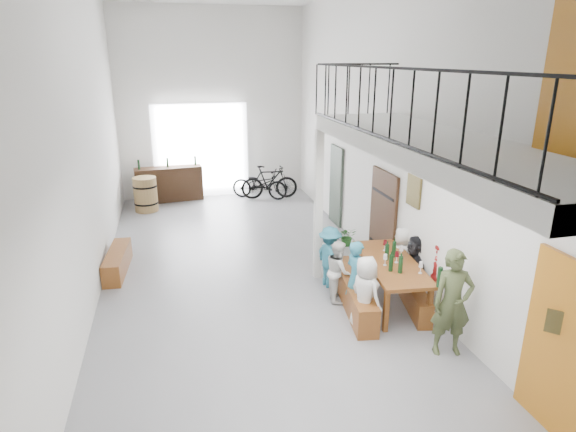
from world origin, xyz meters
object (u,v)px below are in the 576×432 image
object	(u,v)px
bench_inner	(354,293)
host_standing	(452,303)
serving_counter	(169,184)
tasting_table	(391,266)
side_bench	(118,262)
oak_barrel	(146,194)
bicycle_near	(260,184)

from	to	relation	value
bench_inner	host_standing	world-z (taller)	host_standing
serving_counter	host_standing	bearing A→B (deg)	-72.62
tasting_table	serving_counter	world-z (taller)	serving_counter
side_bench	serving_counter	distance (m)	5.06
bench_inner	oak_barrel	bearing A→B (deg)	127.68
side_bench	oak_barrel	xyz separation A→B (m)	(0.44, 4.03, 0.26)
oak_barrel	bicycle_near	bearing A→B (deg)	7.79
tasting_table	bicycle_near	xyz separation A→B (m)	(-0.96, 6.98, -0.26)
serving_counter	host_standing	distance (m)	9.76
side_bench	bicycle_near	bearing A→B (deg)	50.17
host_standing	side_bench	bearing A→B (deg)	151.74
tasting_table	side_bench	bearing A→B (deg)	158.74
tasting_table	bicycle_near	bearing A→B (deg)	104.58
side_bench	oak_barrel	bearing A→B (deg)	83.79
bench_inner	bicycle_near	distance (m)	6.94
side_bench	host_standing	world-z (taller)	host_standing
serving_counter	oak_barrel	bearing A→B (deg)	-131.50
side_bench	host_standing	xyz separation A→B (m)	(4.89, -4.06, 0.58)
tasting_table	oak_barrel	xyz separation A→B (m)	(-4.26, 6.52, -0.23)
side_bench	bicycle_near	distance (m)	5.84
bench_inner	host_standing	distance (m)	1.89
serving_counter	bicycle_near	size ratio (longest dim) A/B	1.13
tasting_table	serving_counter	bearing A→B (deg)	122.64
oak_barrel	host_standing	bearing A→B (deg)	-61.14
serving_counter	host_standing	size ratio (longest dim) A/B	1.21
tasting_table	oak_barrel	world-z (taller)	oak_barrel
oak_barrel	host_standing	xyz separation A→B (m)	(4.45, -8.08, 0.32)
serving_counter	side_bench	bearing A→B (deg)	-108.04
host_standing	bicycle_near	world-z (taller)	host_standing
side_bench	oak_barrel	distance (m)	4.06
bench_inner	serving_counter	xyz separation A→B (m)	(-2.97, 7.38, 0.26)
serving_counter	bicycle_near	world-z (taller)	serving_counter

